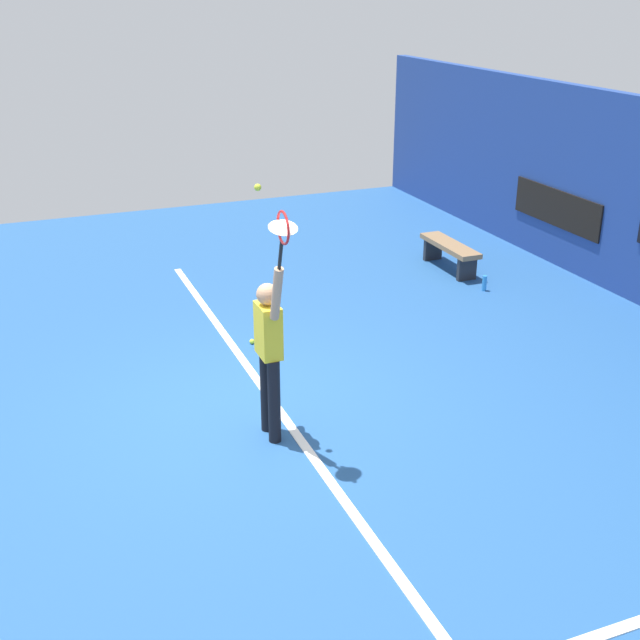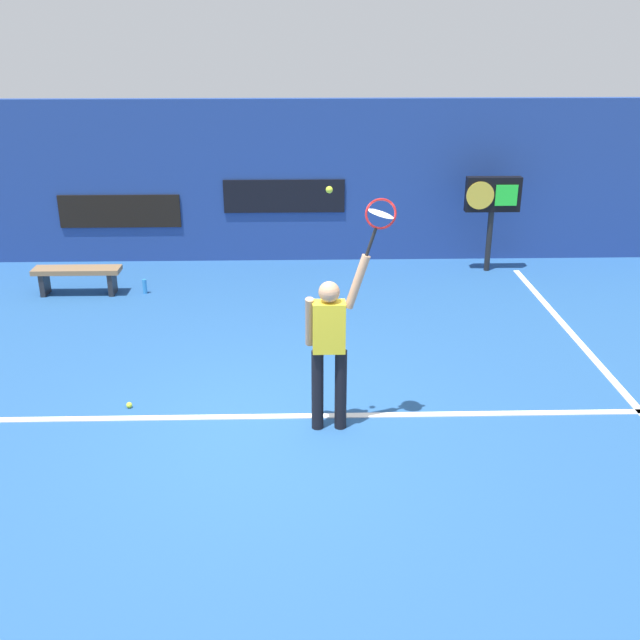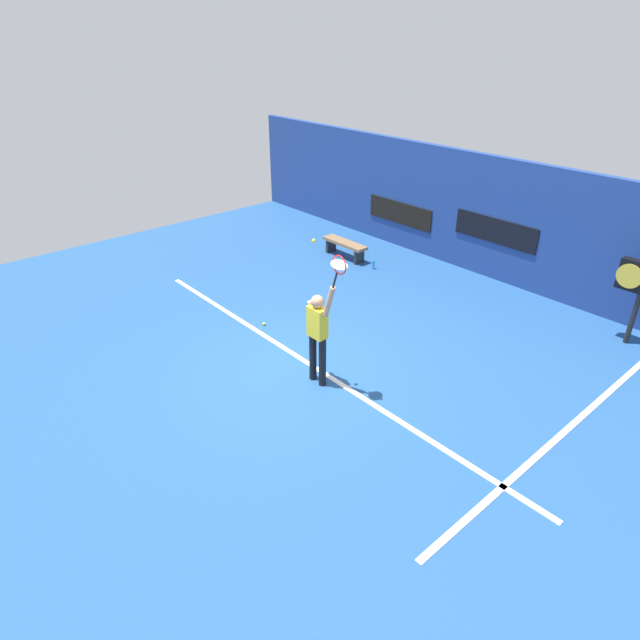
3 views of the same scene
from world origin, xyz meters
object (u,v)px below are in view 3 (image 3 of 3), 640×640
(tennis_ball, at_px, (314,241))
(spare_ball, at_px, (264,324))
(tennis_racket, at_px, (339,267))
(water_bottle, at_px, (373,265))
(tennis_player, at_px, (318,332))
(court_bench, at_px, (345,246))

(tennis_ball, relative_size, spare_ball, 1.00)
(tennis_racket, distance_m, water_bottle, 5.98)
(tennis_player, xyz_separation_m, water_bottle, (-2.87, 4.42, -0.89))
(tennis_racket, bearing_deg, tennis_ball, -172.62)
(court_bench, xyz_separation_m, water_bottle, (1.07, 0.00, -0.22))
(tennis_ball, xyz_separation_m, water_bottle, (-2.85, 4.49, -2.52))
(tennis_ball, height_order, court_bench, tennis_ball)
(tennis_ball, height_order, spare_ball, tennis_ball)
(tennis_ball, bearing_deg, court_bench, 131.18)
(tennis_ball, distance_m, court_bench, 6.39)
(tennis_racket, distance_m, spare_ball, 3.66)
(tennis_player, xyz_separation_m, court_bench, (-3.94, 4.42, -0.67))
(tennis_racket, xyz_separation_m, tennis_ball, (-0.50, -0.06, 0.29))
(tennis_racket, xyz_separation_m, spare_ball, (-2.78, 0.50, -2.32))
(spare_ball, bearing_deg, court_bench, 112.79)
(tennis_player, bearing_deg, court_bench, 131.71)
(water_bottle, xyz_separation_m, spare_ball, (0.57, -3.92, -0.09))
(court_bench, distance_m, spare_ball, 4.26)
(tennis_ball, bearing_deg, water_bottle, 122.44)
(tennis_ball, distance_m, spare_ball, 3.51)
(court_bench, distance_m, water_bottle, 1.09)
(tennis_player, bearing_deg, spare_ball, 167.68)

